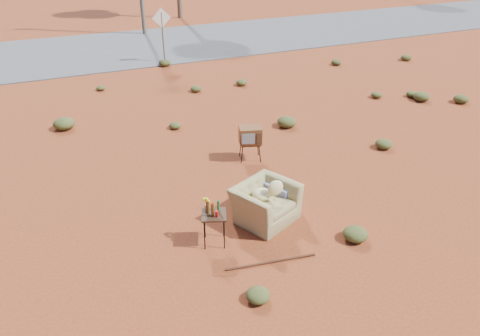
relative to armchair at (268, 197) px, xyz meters
name	(u,v)px	position (x,y,z in m)	size (l,w,h in m)	color
ground	(258,225)	(-0.29, -0.20, -0.47)	(140.00, 140.00, 0.00)	brown
highway	(115,49)	(-0.29, 14.80, -0.45)	(140.00, 7.00, 0.04)	#565659
armchair	(268,197)	(0.00, 0.00, 0.00)	(1.51, 1.35, 1.01)	#978752
tv_unit	(250,136)	(0.76, 2.45, 0.17)	(0.64, 0.58, 0.87)	black
side_table	(212,212)	(-1.30, -0.33, 0.19)	(0.57, 0.57, 0.91)	#3A2315
rusty_bar	(271,262)	(-0.58, -1.31, -0.45)	(0.04, 0.04, 1.63)	#502415
road_sign	(162,25)	(1.21, 11.80, 1.03)	(0.78, 0.06, 2.19)	brown
scrub_patch	(158,140)	(-1.12, 4.21, -0.33)	(17.49, 8.07, 0.33)	#474D21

